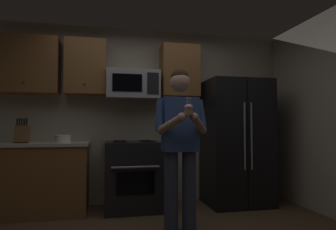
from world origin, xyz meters
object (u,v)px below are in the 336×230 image
cupcake (189,109)px  oven_range (133,175)px  microwave (133,85)px  refrigerator (236,142)px  bowl_large_white (63,138)px  person (180,139)px  knife_block (22,134)px

cupcake → oven_range: bearing=107.7°
microwave → refrigerator: bearing=-6.0°
refrigerator → bowl_large_white: size_ratio=8.59×
microwave → cupcake: microwave is taller
microwave → bowl_large_white: microwave is taller
oven_range → cupcake: 1.60m
oven_range → cupcake: cupcake is taller
bowl_large_white → refrigerator: bearing=-0.8°
microwave → person: microwave is taller
microwave → oven_range: bearing=-90.0°
bowl_large_white → person: 1.65m
refrigerator → knife_block: refrigerator is taller
oven_range → microwave: size_ratio=1.26×
knife_block → person: size_ratio=0.18×
bowl_large_white → microwave: bearing=7.7°
microwave → knife_block: (-1.40, -0.15, -0.68)m
refrigerator → oven_range: bearing=178.5°
bowl_large_white → cupcake: bearing=-44.3°
oven_range → cupcake: size_ratio=5.36×
bowl_large_white → person: person is taller
microwave → bowl_large_white: (-0.92, -0.12, -0.75)m
oven_range → refrigerator: (1.50, -0.04, 0.44)m
microwave → person: size_ratio=0.42×
person → refrigerator: bearing=40.9°
refrigerator → cupcake: refrigerator is taller
refrigerator → cupcake: bearing=-130.6°
oven_range → knife_block: 1.52m
microwave → refrigerator: (1.50, -0.16, -0.82)m
oven_range → microwave: bearing=90.0°
microwave → bowl_large_white: 1.19m
refrigerator → person: bearing=-139.1°
oven_range → person: size_ratio=0.53×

